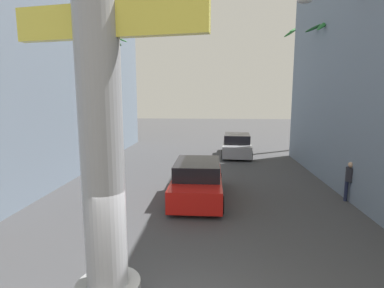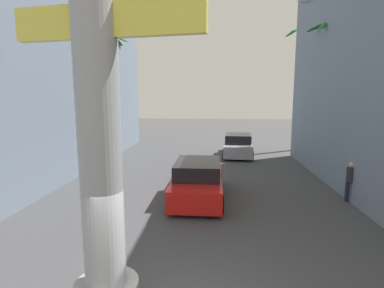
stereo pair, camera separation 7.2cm
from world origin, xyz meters
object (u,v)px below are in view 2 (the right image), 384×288
(palm_tree_far_right, at_px, (298,80))
(pedestrian_far_left, at_px, (111,147))
(car_lead, at_px, (198,181))
(pedestrian_mid_right, at_px, (351,179))
(street_lamp, at_px, (357,80))
(car_far, at_px, (238,145))
(neon_sign_pole, at_px, (95,27))
(palm_tree_mid_right, at_px, (332,79))
(palm_tree_far_left, at_px, (113,84))

(palm_tree_far_right, xyz_separation_m, pedestrian_far_left, (-13.12, -5.20, -4.50))
(car_lead, relative_size, pedestrian_far_left, 2.87)
(pedestrian_mid_right, bearing_deg, street_lamp, 95.50)
(car_far, bearing_deg, street_lamp, -68.39)
(car_far, bearing_deg, palm_tree_far_right, 28.12)
(neon_sign_pole, xyz_separation_m, street_lamp, (7.38, 7.11, -0.48))
(palm_tree_mid_right, xyz_separation_m, pedestrian_mid_right, (-0.60, -4.39, -4.16))
(pedestrian_far_left, bearing_deg, neon_sign_pole, -70.72)
(car_far, bearing_deg, pedestrian_far_left, -162.18)
(palm_tree_far_left, bearing_deg, street_lamp, -36.77)
(pedestrian_mid_right, bearing_deg, palm_tree_mid_right, 82.26)
(car_far, bearing_deg, neon_sign_pole, -102.37)
(car_far, distance_m, pedestrian_mid_right, 10.29)
(neon_sign_pole, distance_m, pedestrian_mid_right, 11.06)
(street_lamp, relative_size, car_lead, 1.69)
(street_lamp, distance_m, palm_tree_far_left, 16.14)
(neon_sign_pole, bearing_deg, street_lamp, 43.96)
(palm_tree_far_right, xyz_separation_m, palm_tree_far_left, (-13.82, -2.27, -0.33))
(car_lead, xyz_separation_m, car_far, (2.34, 9.56, -0.00))
(car_far, height_order, palm_tree_far_left, palm_tree_far_left)
(car_lead, height_order, palm_tree_mid_right, palm_tree_mid_right)
(car_lead, bearing_deg, palm_tree_far_right, 59.90)
(car_lead, distance_m, palm_tree_mid_right, 9.11)
(car_lead, bearing_deg, palm_tree_mid_right, 33.12)
(neon_sign_pole, xyz_separation_m, palm_tree_far_right, (8.27, 19.05, 0.16))
(palm_tree_mid_right, bearing_deg, pedestrian_mid_right, -97.74)
(neon_sign_pole, distance_m, pedestrian_far_left, 15.29)
(car_far, xyz_separation_m, pedestrian_mid_right, (3.76, -9.58, 0.21))
(car_far, xyz_separation_m, pedestrian_far_left, (-8.47, -2.72, 0.22))
(palm_tree_far_right, relative_size, palm_tree_mid_right, 1.16)
(car_far, relative_size, pedestrian_far_left, 2.97)
(neon_sign_pole, xyz_separation_m, palm_tree_far_left, (-5.55, 16.77, -0.17))
(car_lead, xyz_separation_m, pedestrian_far_left, (-6.13, 6.84, 0.22))
(street_lamp, height_order, palm_tree_far_right, palm_tree_far_right)
(car_lead, bearing_deg, pedestrian_mid_right, -0.17)
(neon_sign_pole, distance_m, palm_tree_mid_right, 13.90)
(pedestrian_far_left, bearing_deg, pedestrian_mid_right, -29.28)
(street_lamp, relative_size, palm_tree_far_right, 0.85)
(car_lead, height_order, palm_tree_far_right, palm_tree_far_right)
(palm_tree_far_right, relative_size, pedestrian_far_left, 5.72)
(car_far, height_order, pedestrian_far_left, pedestrian_far_left)
(pedestrian_mid_right, bearing_deg, palm_tree_far_left, 142.90)
(street_lamp, relative_size, car_far, 1.63)
(car_lead, height_order, palm_tree_far_left, palm_tree_far_left)
(car_far, distance_m, palm_tree_mid_right, 8.07)
(palm_tree_far_right, height_order, pedestrian_far_left, palm_tree_far_right)
(palm_tree_far_right, distance_m, pedestrian_mid_right, 12.91)
(palm_tree_far_right, xyz_separation_m, palm_tree_mid_right, (-0.29, -7.68, -0.35))
(neon_sign_pole, relative_size, street_lamp, 1.37)
(street_lamp, relative_size, palm_tree_mid_right, 0.98)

